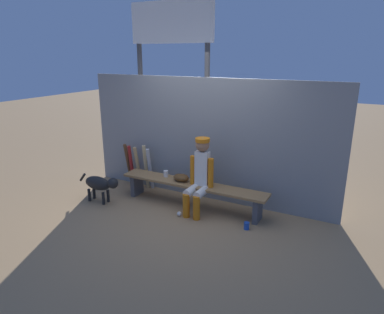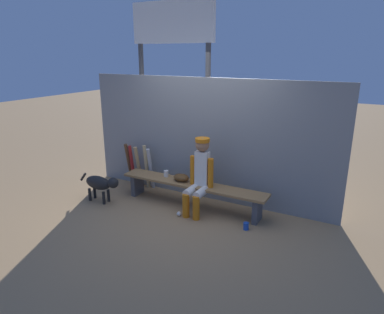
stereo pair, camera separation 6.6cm
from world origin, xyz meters
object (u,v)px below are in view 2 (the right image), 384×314
at_px(bat_wood_tan, 139,167).
at_px(baseball, 179,214).
at_px(bat_wood_natural, 147,167).
at_px(dog, 101,184).
at_px(bat_aluminum_silver, 151,169).
at_px(baseball_glove, 181,178).
at_px(cup_on_bench, 166,174).
at_px(player_seated, 199,174).
at_px(cup_on_ground, 246,226).
at_px(bat_aluminum_red, 132,166).
at_px(scoreboard, 175,49).
at_px(bat_wood_dark, 129,164).
at_px(dugout_bench, 192,188).

relative_size(bat_wood_tan, baseball, 11.03).
distance_m(bat_wood_natural, dog, 0.96).
bearing_deg(bat_wood_natural, bat_aluminum_silver, -13.04).
bearing_deg(bat_wood_tan, bat_wood_natural, 11.72).
bearing_deg(dog, baseball_glove, 24.01).
xyz_separation_m(baseball, cup_on_bench, (-0.53, 0.47, 0.44)).
relative_size(player_seated, baseball, 16.39).
distance_m(cup_on_ground, cup_on_bench, 1.71).
relative_size(bat_aluminum_silver, bat_aluminum_red, 1.02).
distance_m(baseball_glove, bat_wood_tan, 1.15).
bearing_deg(baseball_glove, scoreboard, 123.57).
xyz_separation_m(player_seated, scoreboard, (-1.24, 1.38, 1.90)).
bearing_deg(bat_aluminum_silver, cup_on_ground, -16.54).
xyz_separation_m(bat_wood_dark, cup_on_ground, (2.62, -0.63, -0.37)).
height_order(dugout_bench, baseball, dugout_bench).
relative_size(dugout_bench, bat_wood_tan, 3.14).
height_order(baseball, cup_on_ground, cup_on_ground).
distance_m(bat_wood_natural, bat_aluminum_red, 0.32).
distance_m(bat_wood_natural, bat_wood_tan, 0.16).
bearing_deg(cup_on_ground, cup_on_bench, 166.71).
relative_size(baseball_glove, bat_wood_natural, 0.33).
bearing_deg(dog, cup_on_bench, 33.92).
bearing_deg(scoreboard, dugout_bench, -50.48).
height_order(bat_wood_dark, cup_on_ground, bat_wood_dark).
distance_m(dugout_bench, bat_aluminum_red, 1.51).
bearing_deg(bat_wood_dark, bat_aluminum_silver, -0.08).
xyz_separation_m(bat_aluminum_silver, bat_wood_tan, (-0.27, -0.01, -0.00)).
height_order(player_seated, bat_wood_dark, player_seated).
bearing_deg(bat_aluminum_red, baseball_glove, -13.74).
distance_m(bat_wood_dark, cup_on_ground, 2.72).
relative_size(baseball_glove, cup_on_ground, 2.55).
distance_m(bat_wood_tan, dog, 0.89).
bearing_deg(dugout_bench, player_seated, -28.68).
bearing_deg(cup_on_ground, scoreboard, 143.09).
bearing_deg(player_seated, baseball, -123.64).
xyz_separation_m(baseball, scoreboard, (-1.03, 1.68, 2.51)).
xyz_separation_m(baseball_glove, dog, (-1.27, -0.57, -0.15)).
bearing_deg(player_seated, baseball_glove, 165.42).
distance_m(bat_aluminum_red, scoreboard, 2.39).
distance_m(bat_aluminum_red, bat_wood_dark, 0.07).
bearing_deg(bat_wood_tan, cup_on_bench, -17.25).
xyz_separation_m(bat_aluminum_silver, dog, (-0.44, -0.88, -0.07)).
height_order(bat_wood_tan, baseball, bat_wood_tan).
bearing_deg(bat_wood_dark, bat_wood_tan, -1.83).
distance_m(dugout_bench, scoreboard, 2.76).
bearing_deg(baseball_glove, bat_aluminum_silver, 159.83).
bearing_deg(baseball, dugout_bench, 87.72).
distance_m(bat_aluminum_red, cup_on_bench, 0.97).
bearing_deg(dog, cup_on_ground, 5.54).
height_order(bat_wood_tan, cup_on_bench, bat_wood_tan).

